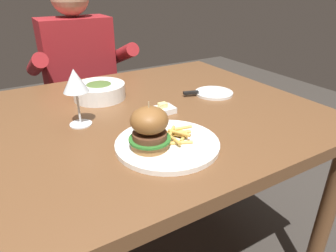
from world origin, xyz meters
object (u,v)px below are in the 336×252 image
(main_plate, at_px, (167,144))
(bread_plate, at_px, (214,93))
(wine_glass, at_px, (75,83))
(soup_bowl, at_px, (99,91))
(burger_sandwich, at_px, (149,128))
(butter_dish, at_px, (163,110))
(diner_person, at_px, (83,95))
(table_knife, at_px, (202,92))

(main_plate, distance_m, bread_plate, 0.46)
(wine_glass, relative_size, bread_plate, 1.19)
(bread_plate, bearing_deg, main_plate, -144.69)
(bread_plate, xyz_separation_m, soup_bowl, (-0.41, 0.19, 0.03))
(main_plate, xyz_separation_m, burger_sandwich, (-0.05, -0.00, 0.06))
(main_plate, distance_m, butter_dish, 0.23)
(diner_person, bearing_deg, table_knife, -68.83)
(wine_glass, height_order, diner_person, diner_person)
(diner_person, bearing_deg, wine_glass, -105.10)
(bread_plate, relative_size, diner_person, 0.13)
(wine_glass, bearing_deg, bread_plate, 0.76)
(soup_bowl, distance_m, diner_person, 0.61)
(wine_glass, bearing_deg, table_knife, 2.47)
(table_knife, bearing_deg, main_plate, -139.50)
(main_plate, relative_size, butter_dish, 3.59)
(main_plate, bearing_deg, bread_plate, 35.31)
(butter_dish, distance_m, soup_bowl, 0.28)
(main_plate, relative_size, bread_plate, 1.90)
(burger_sandwich, bearing_deg, wine_glass, 113.18)
(soup_bowl, height_order, diner_person, diner_person)
(table_knife, relative_size, soup_bowl, 0.98)
(table_knife, bearing_deg, soup_bowl, 154.33)
(wine_glass, xyz_separation_m, table_knife, (0.49, 0.02, -0.12))
(burger_sandwich, relative_size, wine_glass, 0.72)
(butter_dish, bearing_deg, wine_glass, 169.27)
(wine_glass, xyz_separation_m, butter_dish, (0.27, -0.05, -0.13))
(table_knife, bearing_deg, burger_sandwich, -143.57)
(wine_glass, xyz_separation_m, diner_person, (0.20, 0.76, -0.31))
(diner_person, bearing_deg, soup_bowl, -97.50)
(burger_sandwich, xyz_separation_m, butter_dish, (0.16, 0.21, -0.06))
(soup_bowl, relative_size, diner_person, 0.17)
(wine_glass, bearing_deg, diner_person, 74.90)
(burger_sandwich, xyz_separation_m, soup_bowl, (0.02, 0.45, -0.04))
(diner_person, bearing_deg, butter_dish, -85.50)
(burger_sandwich, distance_m, diner_person, 1.05)
(soup_bowl, bearing_deg, wine_glass, -123.89)
(bread_plate, bearing_deg, table_knife, 163.42)
(table_knife, relative_size, butter_dish, 2.40)
(wine_glass, distance_m, diner_person, 0.85)
(soup_bowl, xyz_separation_m, diner_person, (0.07, 0.56, -0.21))
(main_plate, relative_size, soup_bowl, 1.46)
(burger_sandwich, distance_m, soup_bowl, 0.46)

